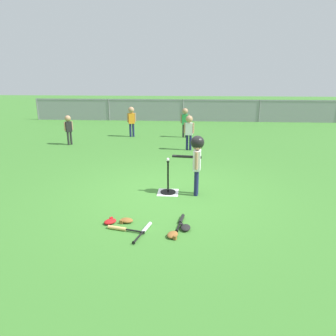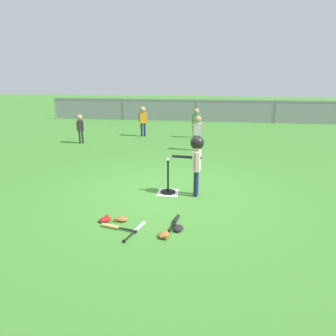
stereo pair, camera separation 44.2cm
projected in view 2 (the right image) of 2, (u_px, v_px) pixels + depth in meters
name	position (u px, v px, depth m)	size (l,w,h in m)	color
ground_plane	(169.00, 194.00, 6.45)	(60.00, 60.00, 0.00)	#3D7A2D
home_plate	(168.00, 192.00, 6.54)	(0.44, 0.44, 0.01)	white
batting_tee	(168.00, 188.00, 6.51)	(0.32, 0.32, 0.70)	black
baseball_on_tee	(168.00, 160.00, 6.33)	(0.07, 0.07, 0.07)	white
batter_child	(197.00, 154.00, 6.14)	(0.65, 0.36, 1.26)	#191E4C
fielder_near_right	(198.00, 128.00, 9.92)	(0.34, 0.23, 1.15)	#191E4C
fielder_deep_center	(80.00, 125.00, 11.00)	(0.25, 0.23, 1.04)	#262626
fielder_deep_right	(196.00, 119.00, 11.96)	(0.34, 0.23, 1.15)	#262626
fielder_deep_left	(143.00, 117.00, 12.23)	(0.34, 0.24, 1.19)	#191E4C
spare_bat_silver	(137.00, 229.00, 4.95)	(0.22, 0.65, 0.06)	silver
spare_bat_wood	(114.00, 227.00, 5.01)	(0.63, 0.20, 0.06)	#DBB266
spare_bat_black	(175.00, 221.00, 5.21)	(0.14, 0.59, 0.06)	black
glove_by_plate	(121.00, 219.00, 5.28)	(0.25, 0.20, 0.07)	brown
glove_near_bats	(178.00, 228.00, 4.96)	(0.19, 0.24, 0.07)	black
glove_tossed_aside	(164.00, 235.00, 4.76)	(0.23, 0.26, 0.07)	brown
glove_outfield_drop	(105.00, 219.00, 5.26)	(0.27, 0.27, 0.07)	#B21919
outfield_fence	(197.00, 110.00, 16.17)	(16.06, 0.06, 1.15)	slate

